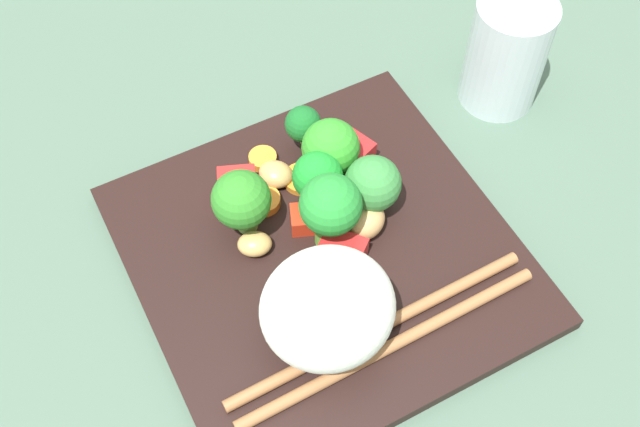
% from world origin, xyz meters
% --- Properties ---
extents(ground_plane, '(1.10, 1.10, 0.02)m').
position_xyz_m(ground_plane, '(0.00, 0.00, -0.01)').
color(ground_plane, '#4A6453').
extents(square_plate, '(0.28, 0.28, 0.01)m').
position_xyz_m(square_plate, '(0.00, 0.00, 0.01)').
color(square_plate, black).
rests_on(square_plate, ground_plane).
extents(rice_mound, '(0.10, 0.10, 0.08)m').
position_xyz_m(rice_mound, '(0.03, 0.06, 0.05)').
color(rice_mound, white).
rests_on(rice_mound, square_plate).
extents(broccoli_floret_0, '(0.04, 0.04, 0.06)m').
position_xyz_m(broccoli_floret_0, '(-0.04, -0.06, 0.04)').
color(broccoli_floret_0, '#5DA243').
rests_on(broccoli_floret_0, square_plate).
extents(broccoli_floret_1, '(0.03, 0.03, 0.04)m').
position_xyz_m(broccoli_floret_1, '(-0.04, -0.09, 0.04)').
color(broccoli_floret_1, '#74BA59').
rests_on(broccoli_floret_1, square_plate).
extents(broccoli_floret_2, '(0.04, 0.04, 0.05)m').
position_xyz_m(broccoli_floret_2, '(-0.02, -0.04, 0.04)').
color(broccoli_floret_2, '#5D9B3D').
rests_on(broccoli_floret_2, square_plate).
extents(broccoli_floret_3, '(0.04, 0.04, 0.06)m').
position_xyz_m(broccoli_floret_3, '(0.04, -0.05, 0.05)').
color(broccoli_floret_3, '#80B653').
rests_on(broccoli_floret_3, square_plate).
extents(broccoli_floret_4, '(0.04, 0.04, 0.05)m').
position_xyz_m(broccoli_floret_4, '(-0.05, -0.02, 0.04)').
color(broccoli_floret_4, '#5F9B3E').
rests_on(broccoli_floret_4, square_plate).
extents(broccoli_floret_5, '(0.05, 0.05, 0.07)m').
position_xyz_m(broccoli_floret_5, '(-0.01, -0.01, 0.06)').
color(broccoli_floret_5, '#5DA139').
rests_on(broccoli_floret_5, square_plate).
extents(carrot_slice_0, '(0.04, 0.04, 0.01)m').
position_xyz_m(carrot_slice_0, '(-0.02, -0.06, 0.02)').
color(carrot_slice_0, orange).
rests_on(carrot_slice_0, square_plate).
extents(carrot_slice_1, '(0.03, 0.03, 0.01)m').
position_xyz_m(carrot_slice_1, '(-0.00, -0.10, 0.02)').
color(carrot_slice_1, orange).
rests_on(carrot_slice_1, square_plate).
extents(carrot_slice_2, '(0.04, 0.04, 0.01)m').
position_xyz_m(carrot_slice_2, '(0.02, -0.06, 0.02)').
color(carrot_slice_2, orange).
rests_on(carrot_slice_2, square_plate).
extents(pepper_chunk_0, '(0.04, 0.04, 0.02)m').
position_xyz_m(pepper_chunk_0, '(-0.06, -0.06, 0.02)').
color(pepper_chunk_0, red).
rests_on(pepper_chunk_0, square_plate).
extents(pepper_chunk_1, '(0.03, 0.03, 0.02)m').
position_xyz_m(pepper_chunk_1, '(-0.00, -0.03, 0.02)').
color(pepper_chunk_1, red).
rests_on(pepper_chunk_1, square_plate).
extents(pepper_chunk_2, '(0.04, 0.04, 0.02)m').
position_xyz_m(pepper_chunk_2, '(0.03, -0.07, 0.02)').
color(pepper_chunk_2, red).
rests_on(pepper_chunk_2, square_plate).
extents(pepper_chunk_3, '(0.04, 0.05, 0.02)m').
position_xyz_m(pepper_chunk_3, '(-0.01, 0.01, 0.02)').
color(pepper_chunk_3, red).
rests_on(pepper_chunk_3, square_plate).
extents(chicken_piece_0, '(0.04, 0.04, 0.02)m').
position_xyz_m(chicken_piece_0, '(-0.04, -0.00, 0.03)').
color(chicken_piece_0, tan).
rests_on(chicken_piece_0, square_plate).
extents(chicken_piece_2, '(0.04, 0.04, 0.02)m').
position_xyz_m(chicken_piece_2, '(-0.00, -0.07, 0.02)').
color(chicken_piece_2, tan).
rests_on(chicken_piece_2, square_plate).
extents(chicken_piece_3, '(0.03, 0.03, 0.02)m').
position_xyz_m(chicken_piece_3, '(0.04, -0.03, 0.02)').
color(chicken_piece_3, tan).
rests_on(chicken_piece_3, square_plate).
extents(chopstick_pair, '(0.24, 0.03, 0.01)m').
position_xyz_m(chopstick_pair, '(-0.00, 0.08, 0.02)').
color(chopstick_pair, '#9C683F').
rests_on(chopstick_pair, square_plate).
extents(drinking_glass, '(0.07, 0.07, 0.10)m').
position_xyz_m(drinking_glass, '(-0.21, -0.07, 0.05)').
color(drinking_glass, silver).
rests_on(drinking_glass, ground_plane).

